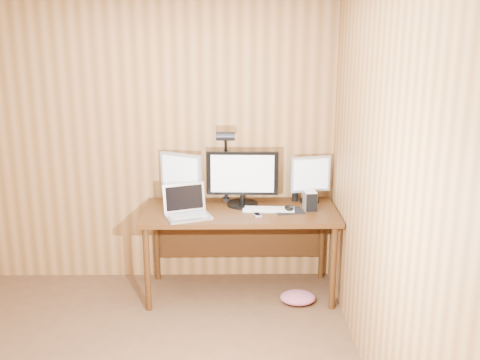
{
  "coord_description": "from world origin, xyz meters",
  "views": [
    {
      "loc": [
        0.87,
        -2.77,
        2.22
      ],
      "look_at": [
        0.93,
        1.58,
        1.02
      ],
      "focal_mm": 42.0,
      "sensor_mm": 36.0,
      "label": 1
    }
  ],
  "objects_px": {
    "laptop": "(187,208)",
    "phone": "(257,215)",
    "desk": "(240,221)",
    "desk_lamp": "(226,156)",
    "keyboard": "(269,209)",
    "monitor_left": "(181,177)",
    "monitor_center": "(242,178)",
    "hard_drive": "(310,200)",
    "speaker": "(295,194)",
    "mouse": "(289,208)",
    "monitor_right": "(310,178)"
  },
  "relations": [
    {
      "from": "laptop",
      "to": "hard_drive",
      "type": "height_order",
      "value": "laptop"
    },
    {
      "from": "keyboard",
      "to": "laptop",
      "type": "bearing_deg",
      "value": -166.62
    },
    {
      "from": "keyboard",
      "to": "phone",
      "type": "relative_size",
      "value": 3.62
    },
    {
      "from": "desk",
      "to": "phone",
      "type": "bearing_deg",
      "value": -58.01
    },
    {
      "from": "keyboard",
      "to": "desk",
      "type": "bearing_deg",
      "value": 161.79
    },
    {
      "from": "monitor_left",
      "to": "hard_drive",
      "type": "bearing_deg",
      "value": 18.33
    },
    {
      "from": "monitor_left",
      "to": "monitor_center",
      "type": "bearing_deg",
      "value": 21.96
    },
    {
      "from": "monitor_right",
      "to": "desk_lamp",
      "type": "height_order",
      "value": "desk_lamp"
    },
    {
      "from": "monitor_left",
      "to": "phone",
      "type": "bearing_deg",
      "value": 0.2
    },
    {
      "from": "desk",
      "to": "monitor_left",
      "type": "xyz_separation_m",
      "value": [
        -0.49,
        0.1,
        0.36
      ]
    },
    {
      "from": "desk",
      "to": "keyboard",
      "type": "bearing_deg",
      "value": -21.22
    },
    {
      "from": "laptop",
      "to": "speaker",
      "type": "distance_m",
      "value": 0.99
    },
    {
      "from": "desk",
      "to": "monitor_center",
      "type": "xyz_separation_m",
      "value": [
        0.02,
        0.05,
        0.36
      ]
    },
    {
      "from": "monitor_left",
      "to": "speaker",
      "type": "height_order",
      "value": "monitor_left"
    },
    {
      "from": "phone",
      "to": "keyboard",
      "type": "bearing_deg",
      "value": 40.79
    },
    {
      "from": "monitor_center",
      "to": "monitor_left",
      "type": "xyz_separation_m",
      "value": [
        -0.51,
        0.05,
        -0.01
      ]
    },
    {
      "from": "keyboard",
      "to": "phone",
      "type": "height_order",
      "value": "keyboard"
    },
    {
      "from": "hard_drive",
      "to": "keyboard",
      "type": "bearing_deg",
      "value": -179.92
    },
    {
      "from": "monitor_center",
      "to": "phone",
      "type": "height_order",
      "value": "monitor_center"
    },
    {
      "from": "monitor_left",
      "to": "hard_drive",
      "type": "height_order",
      "value": "monitor_left"
    },
    {
      "from": "keyboard",
      "to": "monitor_center",
      "type": "bearing_deg",
      "value": 148.81
    },
    {
      "from": "desk",
      "to": "desk_lamp",
      "type": "xyz_separation_m",
      "value": [
        -0.12,
        0.11,
        0.54
      ]
    },
    {
      "from": "mouse",
      "to": "laptop",
      "type": "bearing_deg",
      "value": 178.13
    },
    {
      "from": "desk",
      "to": "keyboard",
      "type": "height_order",
      "value": "keyboard"
    },
    {
      "from": "mouse",
      "to": "speaker",
      "type": "distance_m",
      "value": 0.29
    },
    {
      "from": "desk_lamp",
      "to": "keyboard",
      "type": "bearing_deg",
      "value": -15.31
    },
    {
      "from": "keyboard",
      "to": "phone",
      "type": "bearing_deg",
      "value": -125.04
    },
    {
      "from": "laptop",
      "to": "mouse",
      "type": "relative_size",
      "value": 3.52
    },
    {
      "from": "keyboard",
      "to": "mouse",
      "type": "distance_m",
      "value": 0.17
    },
    {
      "from": "desk",
      "to": "mouse",
      "type": "height_order",
      "value": "mouse"
    },
    {
      "from": "monitor_center",
      "to": "phone",
      "type": "distance_m",
      "value": 0.38
    },
    {
      "from": "hard_drive",
      "to": "speaker",
      "type": "relative_size",
      "value": 1.22
    },
    {
      "from": "desk",
      "to": "hard_drive",
      "type": "height_order",
      "value": "hard_drive"
    },
    {
      "from": "speaker",
      "to": "desk_lamp",
      "type": "relative_size",
      "value": 0.19
    },
    {
      "from": "monitor_right",
      "to": "desk",
      "type": "bearing_deg",
      "value": 179.53
    },
    {
      "from": "hard_drive",
      "to": "speaker",
      "type": "xyz_separation_m",
      "value": [
        -0.1,
        0.24,
        -0.01
      ]
    },
    {
      "from": "mouse",
      "to": "hard_drive",
      "type": "distance_m",
      "value": 0.19
    },
    {
      "from": "phone",
      "to": "hard_drive",
      "type": "bearing_deg",
      "value": 8.1
    },
    {
      "from": "laptop",
      "to": "hard_drive",
      "type": "xyz_separation_m",
      "value": [
        1.01,
        0.15,
        0.02
      ]
    },
    {
      "from": "desk",
      "to": "speaker",
      "type": "distance_m",
      "value": 0.54
    },
    {
      "from": "laptop",
      "to": "phone",
      "type": "bearing_deg",
      "value": -20.15
    },
    {
      "from": "desk",
      "to": "monitor_left",
      "type": "height_order",
      "value": "monitor_left"
    },
    {
      "from": "desk",
      "to": "laptop",
      "type": "bearing_deg",
      "value": -153.53
    },
    {
      "from": "desk",
      "to": "phone",
      "type": "height_order",
      "value": "phone"
    },
    {
      "from": "desk_lamp",
      "to": "laptop",
      "type": "bearing_deg",
      "value": -120.0
    },
    {
      "from": "desk",
      "to": "desk_lamp",
      "type": "bearing_deg",
      "value": 137.34
    },
    {
      "from": "desk",
      "to": "phone",
      "type": "distance_m",
      "value": 0.29
    },
    {
      "from": "monitor_left",
      "to": "keyboard",
      "type": "height_order",
      "value": "monitor_left"
    },
    {
      "from": "monitor_right",
      "to": "hard_drive",
      "type": "relative_size",
      "value": 2.62
    },
    {
      "from": "speaker",
      "to": "desk_lamp",
      "type": "distance_m",
      "value": 0.7
    }
  ]
}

